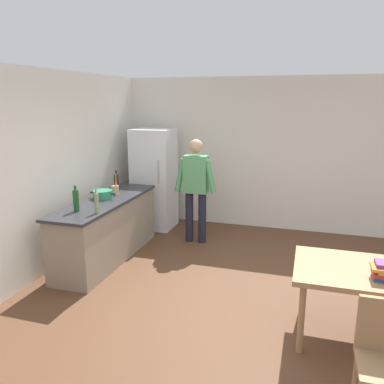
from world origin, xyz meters
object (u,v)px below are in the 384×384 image
person (196,184)px  bottle_wine_dark (116,183)px  cooking_pot (103,194)px  dining_table (371,278)px  bottle_vinegar_tall (97,203)px  bottle_wine_green (76,200)px  utensil_jar (115,190)px  refrigerator (154,179)px

person → bottle_wine_dark: size_ratio=5.00×
cooking_pot → dining_table: bearing=-18.5°
dining_table → bottle_vinegar_tall: size_ratio=4.37×
bottle_wine_green → utensil_jar: bearing=86.9°
bottle_vinegar_tall → bottle_wine_dark: (-0.30, 1.10, 0.01)m
person → utensil_jar: bearing=-145.5°
dining_table → utensil_jar: size_ratio=4.37×
bottle_vinegar_tall → person: bearing=64.3°
bottle_wine_dark → bottle_vinegar_tall: bearing=-74.7°
person → bottle_wine_green: (-1.11, -1.68, 0.07)m
person → dining_table: person is taller
bottle_wine_green → cooking_pot: bearing=91.2°
cooking_pot → utensil_jar: utensil_jar is taller
refrigerator → utensil_jar: bearing=-94.8°
person → bottle_wine_dark: 1.25m
person → bottle_vinegar_tall: size_ratio=5.31×
dining_table → bottle_wine_green: size_ratio=4.12×
utensil_jar → bottle_wine_green: bottle_wine_green is taller
dining_table → bottle_wine_dark: bottle_wine_dark is taller
cooking_pot → bottle_vinegar_tall: 0.77m
bottle_vinegar_tall → bottle_wine_dark: bottle_wine_dark is taller
refrigerator → bottle_vinegar_tall: size_ratio=5.62×
bottle_vinegar_tall → bottle_wine_dark: size_ratio=0.94×
cooking_pot → bottle_vinegar_tall: (0.31, -0.70, 0.08)m
cooking_pot → utensil_jar: 0.27m
dining_table → utensil_jar: (-3.41, 1.42, 0.31)m
dining_table → person: bearing=137.6°
cooking_pot → bottle_wine_green: size_ratio=1.18×
bottle_wine_dark → bottle_wine_green: bearing=-89.9°
refrigerator → dining_table: (3.30, -2.70, -0.23)m
refrigerator → bottle_vinegar_tall: (0.14, -2.24, 0.14)m
cooking_pot → bottle_vinegar_tall: size_ratio=1.25×
cooking_pot → bottle_wine_dark: bottle_wine_dark is taller
bottle_wine_dark → utensil_jar: bearing=-70.1°
refrigerator → person: refrigerator is taller
person → cooking_pot: 1.50m
cooking_pot → bottle_wine_green: (0.01, -0.69, 0.09)m
dining_table → cooking_pot: cooking_pot is taller
cooking_pot → bottle_wine_dark: bearing=88.1°
person → bottle_wine_dark: (-1.11, -0.58, 0.07)m
cooking_pot → bottle_vinegar_tall: bearing=-65.7°
bottle_wine_dark → refrigerator: bearing=82.0°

